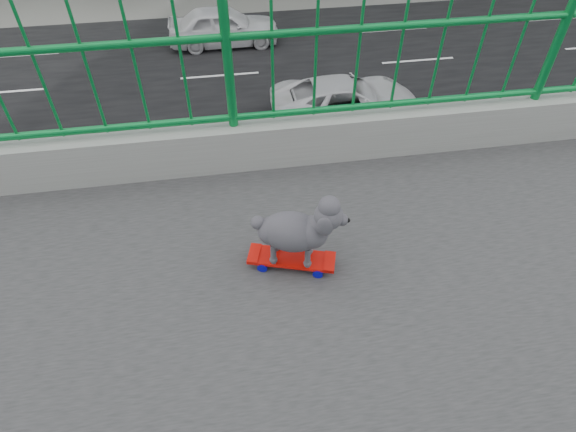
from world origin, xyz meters
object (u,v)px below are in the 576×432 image
at_px(skateboard, 292,259).
at_px(car_2, 345,100).
at_px(car_4, 223,26).
at_px(car_6, 559,140).
at_px(car_1, 98,183).
at_px(poodle, 297,229).

bearing_deg(skateboard, car_2, 179.35).
distance_m(car_2, car_4, 7.36).
distance_m(car_4, car_6, 13.45).
xyz_separation_m(car_1, car_6, (0.00, 13.34, -0.10)).
distance_m(car_1, car_6, 13.34).
bearing_deg(skateboard, car_6, 149.39).
bearing_deg(car_4, car_6, -135.56).
xyz_separation_m(car_1, car_2, (-3.20, 7.57, -0.07)).
bearing_deg(car_1, skateboard, 23.33).
bearing_deg(car_6, car_2, -119.01).
height_order(car_2, car_4, car_4).
xyz_separation_m(car_2, car_6, (3.20, 5.77, -0.04)).
height_order(skateboard, car_1, skateboard).
height_order(skateboard, car_4, skateboard).
bearing_deg(car_4, car_2, -150.35).
distance_m(car_1, car_4, 10.37).
bearing_deg(car_6, car_4, -135.56).
bearing_deg(car_2, poodle, 162.37).
distance_m(poodle, car_2, 14.14).
height_order(skateboard, car_2, skateboard).
bearing_deg(car_1, car_4, 157.73).
bearing_deg(car_2, car_4, 29.65).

